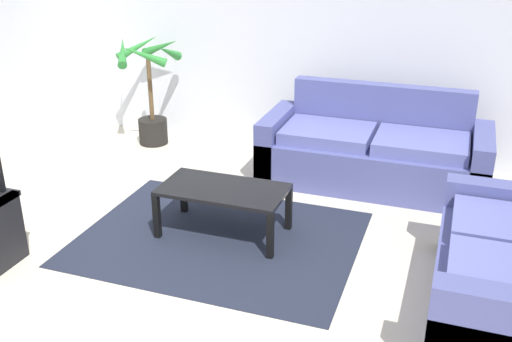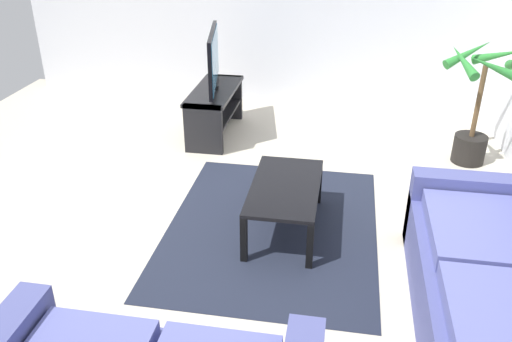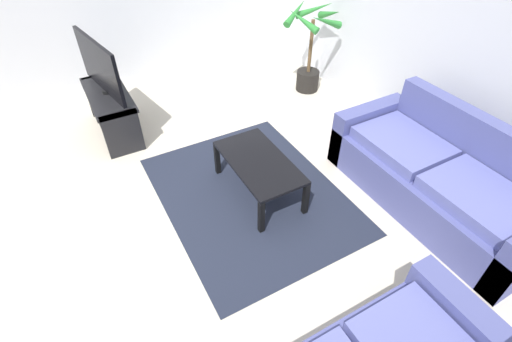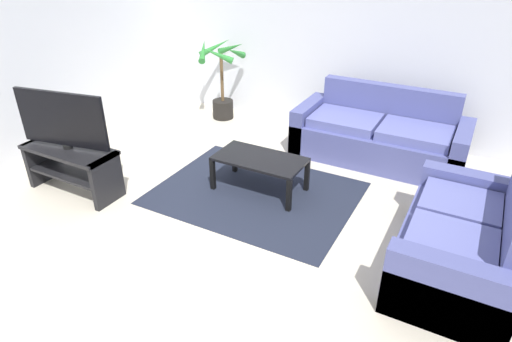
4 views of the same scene
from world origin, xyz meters
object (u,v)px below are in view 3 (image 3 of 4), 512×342
Objects in this scene: potted_palm at (310,53)px; tv at (100,66)px; tv_stand at (111,107)px; couch_main at (438,179)px; coffee_table at (259,165)px.

tv is at bearing -95.26° from potted_palm.
potted_palm is (0.25, 2.74, -0.31)m from tv.
couch_main is at bearing 41.29° from tv_stand.
coffee_table is 2.34m from potted_palm.
potted_palm reaches higher than tv_stand.
tv_stand is at bearing -150.81° from coffee_table.
potted_palm is (-1.58, 1.71, 0.21)m from coffee_table.
potted_palm is at bearing 132.77° from coffee_table.
potted_palm is at bearing 173.97° from couch_main.
tv is (-2.81, -2.46, 0.58)m from couch_main.
tv_stand is (-2.81, -2.47, 0.05)m from couch_main.
couch_main is at bearing -6.03° from potted_palm.
tv_stand is 1.09× the size of coffee_table.
tv is 1.05× the size of coffee_table.
coffee_table is at bearing -47.23° from potted_palm.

